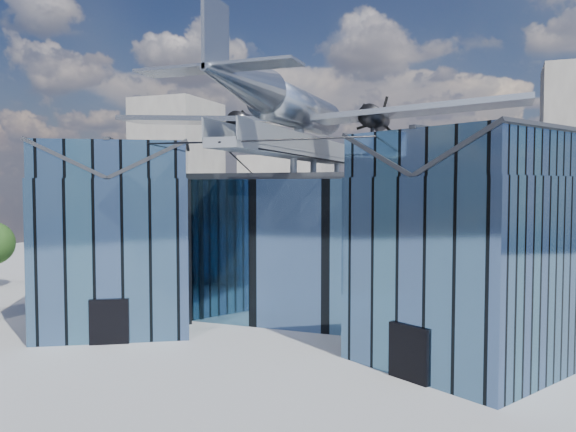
% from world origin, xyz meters
% --- Properties ---
extents(ground_plane, '(120.00, 120.00, 0.00)m').
position_xyz_m(ground_plane, '(0.00, 0.00, 0.00)').
color(ground_plane, gray).
extents(museum, '(32.88, 24.50, 17.60)m').
position_xyz_m(museum, '(0.00, 5.82, 5.54)').
color(museum, '#466A8F').
rests_on(museum, ground).
extents(bg_towers, '(77.00, 24.50, 26.00)m').
position_xyz_m(bg_towers, '(1.45, 50.49, 10.01)').
color(bg_towers, gray).
rests_on(bg_towers, ground).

